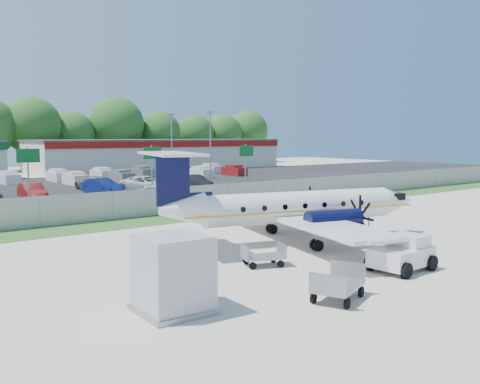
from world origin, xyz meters
TOP-DOWN VIEW (x-y plane):
  - ground at (0.00, 0.00)m, footprint 170.00×170.00m
  - grass_verge at (0.00, 12.00)m, footprint 170.00×4.00m
  - access_road at (0.00, 19.00)m, footprint 170.00×8.00m
  - parking_lot at (0.00, 40.00)m, footprint 170.00×32.00m
  - perimeter_fence at (0.00, 14.00)m, footprint 120.00×0.06m
  - building_east at (26.00, 61.98)m, footprint 44.40×12.40m
  - sign_left at (-8.00, 22.91)m, footprint 1.80×0.26m
  - sign_mid at (3.00, 22.91)m, footprint 1.80×0.26m
  - sign_right at (14.00, 22.91)m, footprint 1.80×0.26m
  - light_pole_ne at (20.00, 38.00)m, footprint 0.90×0.35m
  - light_pole_se at (20.00, 48.00)m, footprint 0.90×0.35m
  - aircraft at (-0.33, 0.72)m, footprint 16.43×16.06m
  - pushback_tug at (-1.03, -6.89)m, footprint 2.90×2.14m
  - baggage_cart_near at (-5.37, -2.58)m, footprint 2.13×1.73m
  - baggage_cart_far at (-6.53, -8.04)m, footprint 2.56×2.07m
  - service_container at (-11.83, -5.53)m, footprint 2.44×2.44m
  - cone_nose at (9.10, 3.84)m, footprint 0.35×0.35m
  - cone_port_wing at (0.27, -7.06)m, footprint 0.42×0.42m
  - cone_starboard_wing at (-4.53, 4.56)m, footprint 0.40×0.40m
  - road_car_mid at (1.09, 20.53)m, footprint 6.19×4.45m
  - road_car_east at (25.05, 17.21)m, footprint 6.11×3.62m
  - parked_car_b at (-6.03, 28.79)m, footprint 2.01×4.98m
  - parked_car_c at (1.13, 29.87)m, footprint 2.89×5.23m
  - parked_car_d at (5.88, 29.43)m, footprint 4.50×6.56m
  - parked_car_e at (11.01, 28.12)m, footprint 1.74×4.96m
  - parked_car_g at (2.27, 34.74)m, footprint 2.89×5.63m
  - far_parking_rows at (0.00, 45.00)m, footprint 56.00×10.00m

SIDE VIEW (x-z plane):
  - ground at x=0.00m, z-range 0.00..0.00m
  - road_car_mid at x=1.09m, z-range -0.78..0.78m
  - road_car_east at x=25.05m, z-range -0.80..0.80m
  - parked_car_b at x=-6.03m, z-range -0.80..0.80m
  - parked_car_c at x=1.13m, z-range -0.82..0.82m
  - parked_car_d at x=5.88m, z-range -0.83..0.83m
  - parked_car_e at x=11.01m, z-range -0.82..0.82m
  - parked_car_g at x=2.27m, z-range -0.76..0.76m
  - far_parking_rows at x=0.00m, z-range -0.80..0.80m
  - grass_verge at x=0.00m, z-range 0.00..0.02m
  - access_road at x=0.00m, z-range 0.00..0.02m
  - parking_lot at x=0.00m, z-range 0.00..0.02m
  - cone_nose at x=9.10m, z-range -0.01..0.49m
  - cone_starboard_wing at x=-4.53m, z-range -0.02..0.56m
  - cone_port_wing at x=0.27m, z-range -0.02..0.58m
  - baggage_cart_near at x=-5.37m, z-range -0.03..0.94m
  - baggage_cart_far at x=-6.53m, z-range -0.04..1.13m
  - pushback_tug at x=-1.03m, z-range -0.03..1.49m
  - perimeter_fence at x=0.00m, z-range 0.01..2.00m
  - service_container at x=-11.83m, z-range -0.09..2.49m
  - aircraft at x=-0.33m, z-range -0.57..4.45m
  - building_east at x=26.00m, z-range 0.01..5.25m
  - sign_left at x=-8.00m, z-range 1.11..6.11m
  - sign_mid at x=3.00m, z-range 1.11..6.11m
  - sign_right at x=14.00m, z-range 1.11..6.11m
  - light_pole_ne at x=20.00m, z-range 0.69..9.78m
  - light_pole_se at x=20.00m, z-range 0.69..9.78m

